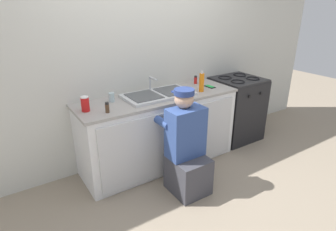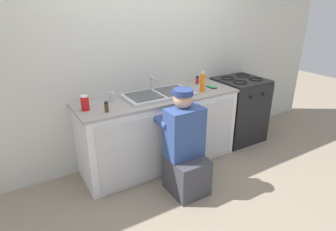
# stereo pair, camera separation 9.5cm
# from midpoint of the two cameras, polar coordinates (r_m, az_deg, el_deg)

# --- Properties ---
(ground_plane) EXTENTS (12.00, 12.00, 0.00)m
(ground_plane) POSITION_cam_midpoint_polar(r_m,az_deg,el_deg) (3.38, 0.12, -11.59)
(ground_plane) COLOR gray
(back_wall) EXTENTS (6.00, 0.10, 2.50)m
(back_wall) POSITION_cam_midpoint_polar(r_m,az_deg,el_deg) (3.43, -5.94, 11.48)
(back_wall) COLOR silver
(back_wall) RESTS_ON ground_plane
(counter_cabinet) EXTENTS (1.88, 0.62, 0.85)m
(counter_cabinet) POSITION_cam_midpoint_polar(r_m,az_deg,el_deg) (3.39, -2.57, -3.33)
(counter_cabinet) COLOR white
(counter_cabinet) RESTS_ON ground_plane
(countertop) EXTENTS (1.92, 0.62, 0.03)m
(countertop) POSITION_cam_midpoint_polar(r_m,az_deg,el_deg) (3.23, -2.79, 3.75)
(countertop) COLOR #9E9993
(countertop) RESTS_ON counter_cabinet
(sink_double_basin) EXTENTS (0.80, 0.44, 0.19)m
(sink_double_basin) POSITION_cam_midpoint_polar(r_m,az_deg,el_deg) (3.22, -2.82, 4.34)
(sink_double_basin) COLOR silver
(sink_double_basin) RESTS_ON countertop
(stove_range) EXTENTS (0.64, 0.62, 0.91)m
(stove_range) POSITION_cam_midpoint_polar(r_m,az_deg,el_deg) (4.14, 12.98, 1.38)
(stove_range) COLOR black
(stove_range) RESTS_ON ground_plane
(plumber_person) EXTENTS (0.42, 0.61, 1.10)m
(plumber_person) POSITION_cam_midpoint_polar(r_m,az_deg,el_deg) (2.90, 2.81, -7.19)
(plumber_person) COLOR #3F3F47
(plumber_person) RESTS_ON ground_plane
(soap_bottle_orange) EXTENTS (0.06, 0.06, 0.25)m
(soap_bottle_orange) POSITION_cam_midpoint_polar(r_m,az_deg,el_deg) (3.37, 6.04, 6.73)
(soap_bottle_orange) COLOR orange
(soap_bottle_orange) RESTS_ON countertop
(soda_cup_red) EXTENTS (0.08, 0.08, 0.15)m
(soda_cup_red) POSITION_cam_midpoint_polar(r_m,az_deg,el_deg) (2.88, -17.39, 2.26)
(soda_cup_red) COLOR red
(soda_cup_red) RESTS_ON countertop
(water_glass) EXTENTS (0.06, 0.06, 0.10)m
(water_glass) POSITION_cam_midpoint_polar(r_m,az_deg,el_deg) (3.09, -12.25, 3.64)
(water_glass) COLOR #ADC6CC
(water_glass) RESTS_ON countertop
(spice_bottle_pepper) EXTENTS (0.04, 0.04, 0.10)m
(spice_bottle_pepper) POSITION_cam_midpoint_polar(r_m,az_deg,el_deg) (2.79, -13.21, 1.56)
(spice_bottle_pepper) COLOR #513823
(spice_bottle_pepper) RESTS_ON countertop
(spice_bottle_red) EXTENTS (0.04, 0.04, 0.10)m
(spice_bottle_red) POSITION_cam_midpoint_polar(r_m,az_deg,el_deg) (3.72, 4.89, 7.23)
(spice_bottle_red) COLOR red
(spice_bottle_red) RESTS_ON countertop
(cell_phone) EXTENTS (0.07, 0.14, 0.01)m
(cell_phone) POSITION_cam_midpoint_polar(r_m,az_deg,el_deg) (3.59, 7.76, 5.83)
(cell_phone) COLOR black
(cell_phone) RESTS_ON countertop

